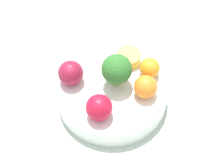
# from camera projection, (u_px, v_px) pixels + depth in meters

# --- Properties ---
(ground_plane) EXTENTS (6.00, 6.00, 0.00)m
(ground_plane) POSITION_uv_depth(u_px,v_px,m) (112.00, 104.00, 0.80)
(ground_plane) COLOR gray
(table_surface) EXTENTS (1.20, 1.20, 0.02)m
(table_surface) POSITION_uv_depth(u_px,v_px,m) (112.00, 101.00, 0.79)
(table_surface) COLOR #B2C6B2
(table_surface) RESTS_ON ground_plane
(bowl) EXTENTS (0.23, 0.23, 0.04)m
(bowl) POSITION_uv_depth(u_px,v_px,m) (112.00, 93.00, 0.76)
(bowl) COLOR white
(bowl) RESTS_ON table_surface
(broccoli) EXTENTS (0.06, 0.06, 0.07)m
(broccoli) POSITION_uv_depth(u_px,v_px,m) (117.00, 70.00, 0.72)
(broccoli) COLOR #8CB76B
(broccoli) RESTS_ON bowl
(apple_red) EXTENTS (0.05, 0.05, 0.05)m
(apple_red) POSITION_uv_depth(u_px,v_px,m) (99.00, 108.00, 0.69)
(apple_red) COLOR #B7142D
(apple_red) RESTS_ON bowl
(apple_green) EXTENTS (0.05, 0.05, 0.05)m
(apple_green) POSITION_uv_depth(u_px,v_px,m) (71.00, 73.00, 0.74)
(apple_green) COLOR maroon
(apple_green) RESTS_ON bowl
(orange_front) EXTENTS (0.04, 0.04, 0.04)m
(orange_front) POSITION_uv_depth(u_px,v_px,m) (150.00, 68.00, 0.75)
(orange_front) COLOR orange
(orange_front) RESTS_ON bowl
(orange_back) EXTENTS (0.05, 0.05, 0.05)m
(orange_back) POSITION_uv_depth(u_px,v_px,m) (146.00, 87.00, 0.72)
(orange_back) COLOR orange
(orange_back) RESTS_ON bowl
(small_cup) EXTENTS (0.05, 0.05, 0.02)m
(small_cup) POSITION_uv_depth(u_px,v_px,m) (129.00, 58.00, 0.78)
(small_cup) COLOR #F4CC4C
(small_cup) RESTS_ON bowl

